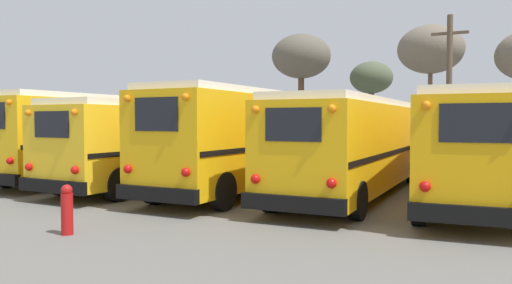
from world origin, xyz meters
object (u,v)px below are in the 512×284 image
Objects in this scene: school_bus_0 at (101,134)px; bare_tree_0 at (431,50)px; school_bus_3 at (355,143)px; bare_tree_3 at (301,57)px; bare_tree_2 at (371,79)px; utility_pole at (449,88)px; school_bus_1 at (173,140)px; fire_hydrant at (67,209)px; school_bus_2 at (253,137)px; school_bus_4 at (472,144)px.

school_bus_0 is 1.20× the size of bare_tree_0.
bare_tree_3 is at bearing 115.88° from school_bus_3.
school_bus_0 is 19.62m from bare_tree_0.
school_bus_0 is at bearing -95.97° from bare_tree_3.
bare_tree_0 is 8.87m from bare_tree_3.
bare_tree_2 is at bearing 133.13° from bare_tree_0.
bare_tree_2 is (-5.95, 8.63, 1.33)m from utility_pole.
school_bus_1 is at bearing 2.06° from school_bus_0.
fire_hydrant is (-3.87, -8.02, -1.12)m from school_bus_3.
bare_tree_0 is 1.21× the size of bare_tree_2.
school_bus_0 is 1.15× the size of bare_tree_3.
school_bus_1 is 1.66× the size of bare_tree_2.
school_bus_1 is 1.31× the size of bare_tree_3.
school_bus_2 is 3.41m from school_bus_3.
bare_tree_0 reaches higher than school_bus_1.
bare_tree_3 is (-4.12, -3.27, 1.40)m from bare_tree_2.
utility_pole is 0.92× the size of bare_tree_3.
utility_pole is at bearing 74.19° from fire_hydrant.
bare_tree_2 is (-0.82, 20.84, 3.53)m from school_bus_2.
fire_hydrant is (-0.48, -7.61, -1.28)m from school_bus_2.
bare_tree_2 is at bearing 110.42° from school_bus_4.
bare_tree_2 is 28.86m from fire_hydrant.
school_bus_2 is (6.77, -0.08, 0.00)m from school_bus_0.
school_bus_0 is 0.90× the size of school_bus_3.
bare_tree_3 is at bearing 169.35° from bare_tree_0.
bare_tree_0 reaches higher than utility_pole.
bare_tree_2 is (-7.59, 20.39, 3.66)m from school_bus_4.
school_bus_3 is 1.61× the size of bare_tree_2.
fire_hydrant is at bearing -131.96° from school_bus_4.
bare_tree_0 is at bearing 79.75° from fire_hydrant.
school_bus_3 is 8.97m from fire_hydrant.
fire_hydrant is (-5.61, -19.82, -3.49)m from utility_pole.
bare_tree_3 is (-11.71, 17.12, 5.07)m from school_bus_4.
school_bus_1 is at bearing -84.88° from bare_tree_3.
school_bus_0 reaches higher than school_bus_3.
bare_tree_0 is 7.71× the size of fire_hydrant.
school_bus_0 reaches higher than school_bus_1.
school_bus_2 is at bearing -87.75° from bare_tree_2.
school_bus_4 is (10.16, 0.25, 0.04)m from school_bus_1.
bare_tree_0 is (10.55, 15.86, 4.72)m from school_bus_0.
bare_tree_2 reaches higher than fire_hydrant.
school_bus_4 is 16.50m from bare_tree_0.
bare_tree_3 is (-8.33, 17.17, 5.10)m from school_bus_3.
bare_tree_0 is (3.78, 15.94, 4.71)m from school_bus_2.
school_bus_3 is 1.34× the size of bare_tree_0.
school_bus_1 is 6.78m from school_bus_3.
school_bus_2 is 6.79m from school_bus_4.
school_bus_3 is at bearing 64.27° from fire_hydrant.
school_bus_4 is at bearing 1.42° from school_bus_1.
bare_tree_2 is at bearing 38.39° from bare_tree_3.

